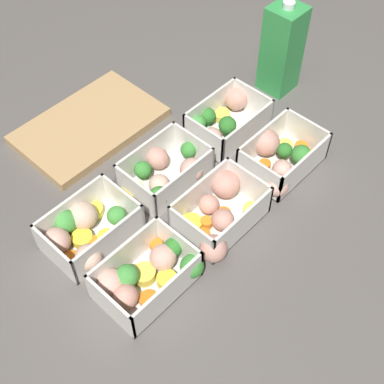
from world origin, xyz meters
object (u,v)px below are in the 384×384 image
(container_near_right, at_px, (280,158))
(container_near_center, at_px, (220,212))
(container_near_left, at_px, (146,275))
(juice_carton, at_px, (282,49))
(container_far_right, at_px, (224,119))
(container_far_left, at_px, (84,231))
(container_far_center, at_px, (166,173))

(container_near_right, bearing_deg, container_near_center, -179.68)
(container_near_left, height_order, juice_carton, juice_carton)
(container_far_right, bearing_deg, container_far_left, -179.20)
(container_far_center, distance_m, container_far_right, 0.18)
(container_near_center, xyz_separation_m, container_far_right, (0.18, 0.14, 0.00))
(container_near_left, relative_size, container_far_left, 1.03)
(container_near_left, height_order, container_far_left, same)
(container_near_right, xyz_separation_m, container_far_center, (-0.17, 0.13, -0.00))
(container_near_right, xyz_separation_m, juice_carton, (0.18, 0.15, 0.07))
(container_far_center, distance_m, juice_carton, 0.36)
(container_far_left, xyz_separation_m, container_far_center, (0.18, -0.01, -0.00))
(juice_carton, bearing_deg, container_near_center, -157.49)
(container_far_center, height_order, container_far_right, same)
(container_far_left, relative_size, container_far_right, 0.86)
(container_near_right, bearing_deg, container_far_center, 142.92)
(juice_carton, bearing_deg, container_far_center, -177.26)
(container_near_center, xyz_separation_m, container_far_left, (-0.18, 0.14, 0.00))
(container_near_left, height_order, container_near_center, same)
(container_near_center, relative_size, juice_carton, 0.88)
(container_far_left, relative_size, container_far_center, 0.89)
(container_near_right, xyz_separation_m, container_far_right, (0.01, 0.14, 0.00))
(container_near_center, distance_m, container_far_center, 0.13)
(container_far_left, bearing_deg, container_far_center, -2.61)
(container_near_left, bearing_deg, container_far_left, 95.77)
(container_near_center, distance_m, juice_carton, 0.39)
(container_far_left, bearing_deg, container_near_right, -21.21)
(container_near_left, bearing_deg, container_far_center, 36.72)
(container_far_right, bearing_deg, juice_carton, 1.16)
(container_near_right, relative_size, container_far_center, 0.96)
(container_near_left, height_order, container_far_right, same)
(container_near_left, xyz_separation_m, container_near_right, (0.34, -0.00, 0.00))
(container_far_center, bearing_deg, container_near_center, -90.01)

